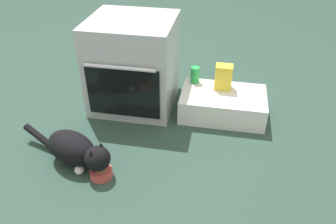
# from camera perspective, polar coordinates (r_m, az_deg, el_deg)

# --- Properties ---
(ground) EXTENTS (8.00, 8.00, 0.00)m
(ground) POSITION_cam_1_polar(r_m,az_deg,el_deg) (2.23, -7.64, -4.72)
(ground) COLOR #284238
(oven) EXTENTS (0.59, 0.60, 0.65)m
(oven) POSITION_cam_1_polar(r_m,az_deg,el_deg) (2.45, -5.89, 8.18)
(oven) COLOR #B7BABF
(oven) RESTS_ON ground
(pantry_cabinet) EXTENTS (0.60, 0.38, 0.18)m
(pantry_cabinet) POSITION_cam_1_polar(r_m,az_deg,el_deg) (2.44, 9.30, 1.33)
(pantry_cabinet) COLOR white
(pantry_cabinet) RESTS_ON ground
(food_bowl) EXTENTS (0.13, 0.13, 0.08)m
(food_bowl) POSITION_cam_1_polar(r_m,az_deg,el_deg) (1.98, -11.34, -10.03)
(food_bowl) COLOR #C64C47
(food_bowl) RESTS_ON ground
(cat) EXTENTS (0.66, 0.33, 0.22)m
(cat) POSITION_cam_1_polar(r_m,az_deg,el_deg) (2.03, -15.44, -6.20)
(cat) COLOR black
(cat) RESTS_ON ground
(soda_can) EXTENTS (0.07, 0.07, 0.12)m
(soda_can) POSITION_cam_1_polar(r_m,az_deg,el_deg) (2.49, 4.64, 6.34)
(soda_can) COLOR green
(soda_can) RESTS_ON pantry_cabinet
(snack_bag) EXTENTS (0.12, 0.09, 0.18)m
(snack_bag) POSITION_cam_1_polar(r_m,az_deg,el_deg) (2.41, 9.44, 5.90)
(snack_bag) COLOR yellow
(snack_bag) RESTS_ON pantry_cabinet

